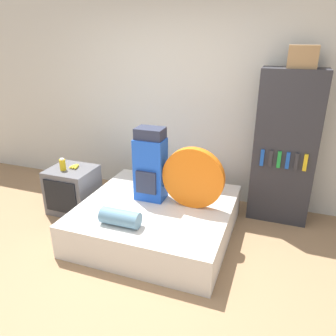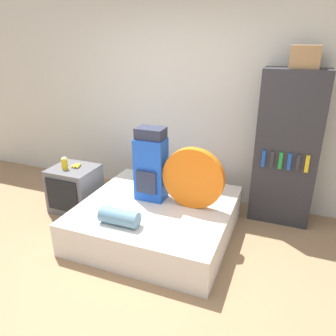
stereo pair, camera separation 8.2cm
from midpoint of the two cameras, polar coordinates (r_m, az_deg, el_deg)
The scene contains 11 objects.
ground_plane at distance 3.20m, azimuth -8.41°, elevation -19.42°, with size 16.00×16.00×0.00m, color #997551.
wall_back at distance 4.36m, azimuth 3.39°, elevation 11.33°, with size 8.00×0.05×2.60m.
bed at distance 3.75m, azimuth -2.57°, elevation -8.78°, with size 1.63×1.59×0.37m.
backpack at distance 3.63m, azimuth -3.75°, elevation 0.44°, with size 0.33×0.27×0.83m.
tent_bag at distance 3.47m, azimuth 3.74°, elevation -1.75°, with size 0.67×0.09×0.67m.
sleeping_roll at distance 3.28m, azimuth -9.04°, elevation -8.53°, with size 0.40×0.17×0.17m.
television at distance 4.37m, azimuth -16.72°, elevation -3.61°, with size 0.55×0.52×0.57m.
canister at distance 4.22m, azimuth -18.41°, elevation 0.56°, with size 0.07×0.07×0.15m.
banana_bunch at distance 4.27m, azimuth -16.39°, elevation 0.27°, with size 0.12×0.15×0.04m.
bookshelf at distance 4.01m, azimuth 19.12°, elevation 3.24°, with size 0.69×0.37×1.79m.
cardboard_box at distance 3.81m, azimuth 21.84°, elevation 17.56°, with size 0.29×0.22×0.23m.
Camera 1 is at (1.19, -2.09, 2.11)m, focal length 35.00 mm.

